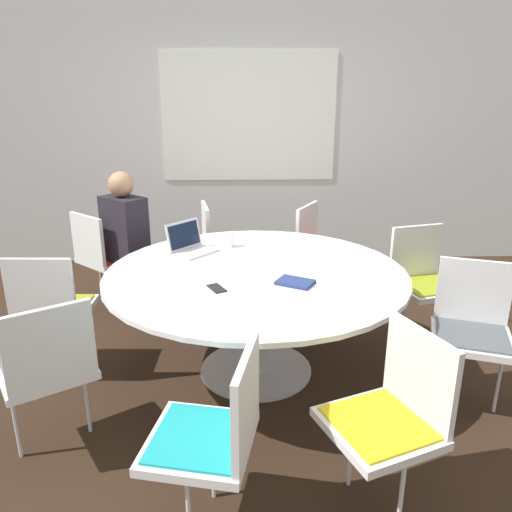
# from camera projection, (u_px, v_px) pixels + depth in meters

# --- Properties ---
(ground_plane) EXTENTS (16.00, 16.00, 0.00)m
(ground_plane) POSITION_uv_depth(u_px,v_px,m) (256.00, 370.00, 3.41)
(ground_plane) COLOR black
(wall_back) EXTENTS (8.00, 0.07, 2.70)m
(wall_back) POSITION_uv_depth(u_px,v_px,m) (249.00, 137.00, 5.26)
(wall_back) COLOR silver
(wall_back) RESTS_ON ground_plane
(conference_table) EXTENTS (1.92, 1.92, 0.73)m
(conference_table) POSITION_uv_depth(u_px,v_px,m) (256.00, 288.00, 3.22)
(conference_table) COLOR #B7B7BC
(conference_table) RESTS_ON ground_plane
(chair_0) EXTENTS (0.61, 0.61, 0.87)m
(chair_0) POSITION_uv_depth(u_px,v_px,m) (103.00, 253.00, 4.17)
(chair_0) COLOR silver
(chair_0) RESTS_ON ground_plane
(chair_1) EXTENTS (0.45, 0.43, 0.87)m
(chair_1) POSITION_uv_depth(u_px,v_px,m) (51.00, 303.00, 3.18)
(chair_1) COLOR silver
(chair_1) RESTS_ON ground_plane
(chair_2) EXTENTS (0.60, 0.59, 0.87)m
(chair_2) POSITION_uv_depth(u_px,v_px,m) (47.00, 363.00, 2.49)
(chair_2) COLOR silver
(chair_2) RESTS_ON ground_plane
(chair_3) EXTENTS (0.50, 0.52, 0.87)m
(chair_3) POSITION_uv_depth(u_px,v_px,m) (215.00, 429.00, 2.01)
(chair_3) COLOR silver
(chair_3) RESTS_ON ground_plane
(chair_4) EXTENTS (0.55, 0.56, 0.87)m
(chair_4) POSITION_uv_depth(u_px,v_px,m) (392.00, 409.00, 2.13)
(chair_4) COLOR silver
(chair_4) RESTS_ON ground_plane
(chair_5) EXTENTS (0.56, 0.54, 0.87)m
(chair_5) POSITION_uv_depth(u_px,v_px,m) (472.00, 323.00, 2.92)
(chair_5) COLOR silver
(chair_5) RESTS_ON ground_plane
(chair_6) EXTENTS (0.53, 0.52, 0.87)m
(chair_6) POSITION_uv_depth(u_px,v_px,m) (424.00, 275.00, 3.66)
(chair_6) COLOR silver
(chair_6) RESTS_ON ground_plane
(chair_7) EXTENTS (0.58, 0.59, 0.87)m
(chair_7) POSITION_uv_depth(u_px,v_px,m) (320.00, 245.00, 4.37)
(chair_7) COLOR silver
(chair_7) RESTS_ON ground_plane
(chair_8) EXTENTS (0.49, 0.50, 0.87)m
(chair_8) POSITION_uv_depth(u_px,v_px,m) (220.00, 242.00, 4.45)
(chair_8) COLOR silver
(chair_8) RESTS_ON ground_plane
(person_0) EXTENTS (0.42, 0.40, 1.22)m
(person_0) POSITION_uv_depth(u_px,v_px,m) (127.00, 234.00, 4.03)
(person_0) COLOR #231E28
(person_0) RESTS_ON ground_plane
(laptop) EXTENTS (0.38, 0.38, 0.21)m
(laptop) POSITION_uv_depth(u_px,v_px,m) (190.00, 245.00, 3.53)
(laptop) COLOR silver
(laptop) RESTS_ON conference_table
(spiral_notebook) EXTENTS (0.26, 0.23, 0.02)m
(spiral_notebook) POSITION_uv_depth(u_px,v_px,m) (295.00, 282.00, 2.97)
(spiral_notebook) COLOR navy
(spiral_notebook) RESTS_ON conference_table
(coffee_cup) EXTENTS (0.09, 0.09, 0.10)m
(coffee_cup) POSITION_uv_depth(u_px,v_px,m) (228.00, 240.00, 3.65)
(coffee_cup) COLOR white
(coffee_cup) RESTS_ON conference_table
(cell_phone) EXTENTS (0.13, 0.16, 0.01)m
(cell_phone) POSITION_uv_depth(u_px,v_px,m) (217.00, 288.00, 2.89)
(cell_phone) COLOR black
(cell_phone) RESTS_ON conference_table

